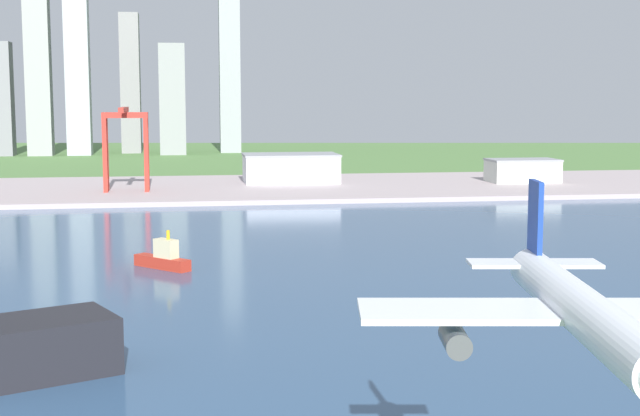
% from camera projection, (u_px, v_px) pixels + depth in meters
% --- Properties ---
extents(ground_plane, '(2400.00, 2400.00, 0.00)m').
position_uv_depth(ground_plane, '(292.00, 248.00, 302.85)').
color(ground_plane, '#50793E').
extents(water_bay, '(840.00, 360.00, 0.15)m').
position_uv_depth(water_bay, '(318.00, 284.00, 243.97)').
color(water_bay, '#2D4C70').
rests_on(water_bay, ground).
extents(industrial_pier, '(840.00, 140.00, 2.50)m').
position_uv_depth(industrial_pier, '(250.00, 188.00, 489.11)').
color(industrial_pier, '#A9999B').
rests_on(industrial_pier, ground).
extents(airplane_landing, '(35.63, 39.23, 12.51)m').
position_uv_depth(airplane_landing, '(581.00, 312.00, 70.56)').
color(airplane_landing, white).
extents(tugboat_small, '(17.09, 17.71, 11.63)m').
position_uv_depth(tugboat_small, '(163.00, 258.00, 264.79)').
color(tugboat_small, '#B22D1E').
rests_on(tugboat_small, water_bay).
extents(port_crane_red, '(22.92, 41.21, 43.14)m').
position_uv_depth(port_crane_red, '(125.00, 132.00, 454.73)').
color(port_crane_red, '#B72D23').
rests_on(port_crane_red, industrial_pier).
extents(warehouse_main, '(53.59, 33.64, 16.21)m').
position_uv_depth(warehouse_main, '(291.00, 168.00, 508.92)').
color(warehouse_main, silver).
rests_on(warehouse_main, industrial_pier).
extents(warehouse_annex, '(39.21, 23.28, 13.13)m').
position_uv_depth(warehouse_annex, '(522.00, 170.00, 510.80)').
color(warehouse_annex, silver).
rests_on(warehouse_annex, industrial_pier).
extents(distant_skyline, '(214.93, 54.52, 158.94)m').
position_uv_depth(distant_skyline, '(111.00, 78.00, 790.60)').
color(distant_skyline, gray).
rests_on(distant_skyline, ground).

